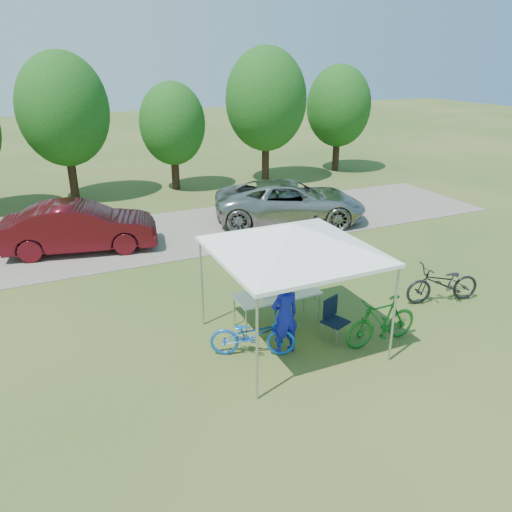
{
  "coord_description": "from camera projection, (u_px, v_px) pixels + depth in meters",
  "views": [
    {
      "loc": [
        -4.64,
        -8.31,
        5.88
      ],
      "look_at": [
        0.08,
        2.0,
        1.28
      ],
      "focal_mm": 35.0,
      "sensor_mm": 36.0,
      "label": 1
    }
  ],
  "objects": [
    {
      "name": "folding_chair",
      "position": [
        333.0,
        315.0,
        10.96
      ],
      "size": [
        0.61,
        0.64,
        0.93
      ],
      "rotation": [
        0.0,
        0.0,
        0.36
      ],
      "color": "black",
      "rests_on": "ground"
    },
    {
      "name": "bike_dark",
      "position": [
        443.0,
        283.0,
        12.57
      ],
      "size": [
        2.05,
        1.1,
        1.02
      ],
      "primitive_type": "imported",
      "rotation": [
        0.0,
        0.0,
        -1.8
      ],
      "color": "black",
      "rests_on": "ground"
    },
    {
      "name": "ice_cream_cup",
      "position": [
        297.0,
        289.0,
        11.54
      ],
      "size": [
        0.09,
        0.09,
        0.07
      ],
      "primitive_type": "cylinder",
      "color": "gold",
      "rests_on": "folding_table"
    },
    {
      "name": "sedan",
      "position": [
        80.0,
        227.0,
        15.79
      ],
      "size": [
        4.96,
        2.54,
        1.56
      ],
      "primitive_type": "imported",
      "rotation": [
        0.0,
        0.0,
        1.37
      ],
      "color": "#500D14",
      "rests_on": "gravel_strip"
    },
    {
      "name": "bike_blue",
      "position": [
        253.0,
        335.0,
        10.35
      ],
      "size": [
        1.88,
        1.32,
        0.94
      ],
      "primitive_type": "imported",
      "rotation": [
        0.0,
        0.0,
        1.13
      ],
      "color": "blue",
      "rests_on": "ground"
    },
    {
      "name": "cyclist",
      "position": [
        285.0,
        316.0,
        10.3
      ],
      "size": [
        0.65,
        0.44,
        1.72
      ],
      "primitive_type": "imported",
      "rotation": [
        0.0,
        0.0,
        3.19
      ],
      "color": "#141BA9",
      "rests_on": "ground"
    },
    {
      "name": "treeline",
      "position": [
        131.0,
        113.0,
        21.4
      ],
      "size": [
        24.89,
        4.28,
        6.3
      ],
      "color": "#382314",
      "rests_on": "ground"
    },
    {
      "name": "cooler",
      "position": [
        267.0,
        288.0,
        11.24
      ],
      "size": [
        0.47,
        0.32,
        0.34
      ],
      "color": "white",
      "rests_on": "folding_table"
    },
    {
      "name": "ground",
      "position": [
        290.0,
        341.0,
        11.0
      ],
      "size": [
        100.0,
        100.0,
        0.0
      ],
      "primitive_type": "plane",
      "color": "#2D5119",
      "rests_on": "ground"
    },
    {
      "name": "gravel_strip",
      "position": [
        184.0,
        232.0,
        17.74
      ],
      "size": [
        24.0,
        5.0,
        0.02
      ],
      "primitive_type": "cube",
      "color": "gray",
      "rests_on": "ground"
    },
    {
      "name": "canopy",
      "position": [
        294.0,
        227.0,
        10.01
      ],
      "size": [
        4.53,
        4.53,
        3.0
      ],
      "color": "#A5A5AA",
      "rests_on": "ground"
    },
    {
      "name": "minivan",
      "position": [
        290.0,
        202.0,
        18.54
      ],
      "size": [
        6.11,
        4.4,
        1.55
      ],
      "primitive_type": "imported",
      "rotation": [
        0.0,
        0.0,
        1.2
      ],
      "color": "#9D9D99",
      "rests_on": "gravel_strip"
    },
    {
      "name": "bike_green",
      "position": [
        382.0,
        321.0,
        10.74
      ],
      "size": [
        1.82,
        0.53,
        1.09
      ],
      "primitive_type": "imported",
      "rotation": [
        0.0,
        0.0,
        -1.56
      ],
      "color": "#15621E",
      "rests_on": "ground"
    },
    {
      "name": "folding_table",
      "position": [
        277.0,
        295.0,
        11.42
      ],
      "size": [
        1.95,
        0.81,
        0.8
      ],
      "color": "white",
      "rests_on": "ground"
    }
  ]
}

